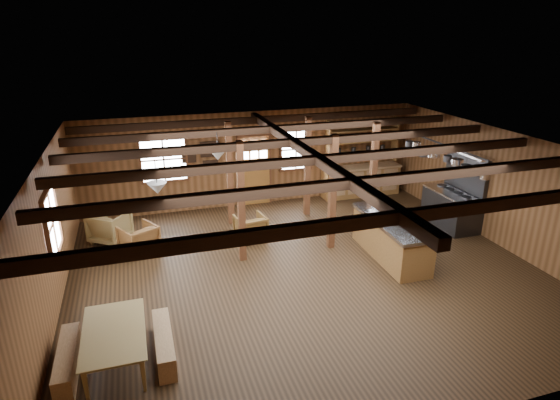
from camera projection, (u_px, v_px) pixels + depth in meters
name	position (u px, v px, depth m)	size (l,w,h in m)	color
room	(308.00, 213.00, 9.81)	(10.04, 9.04, 2.84)	black
ceiling_joists	(306.00, 151.00, 9.52)	(9.80, 8.82, 0.18)	black
timber_posts	(298.00, 181.00, 11.81)	(3.95, 2.35, 2.80)	#492414
back_door	(255.00, 176.00, 13.97)	(1.02, 0.08, 2.15)	brown
window_back_left	(164.00, 160.00, 12.99)	(1.32, 0.06, 1.32)	white
window_back_right	(296.00, 149.00, 14.09)	(1.02, 0.06, 1.32)	white
window_left	(52.00, 223.00, 8.78)	(0.14, 1.24, 1.32)	white
notice_boards	(203.00, 155.00, 13.28)	(1.08, 0.03, 0.90)	silver
back_counter	(361.00, 177.00, 14.80)	(2.55, 0.60, 2.45)	brown
pendant_lamps	(191.00, 170.00, 9.77)	(1.86, 2.36, 0.66)	#2F2F31
pot_rack	(441.00, 156.00, 10.71)	(0.39, 3.00, 0.45)	#2F2F31
kitchen_island	(391.00, 238.00, 10.80)	(0.95, 2.52, 1.20)	brown
step_stool	(412.00, 242.00, 11.22)	(0.46, 0.32, 0.40)	brown
commercial_range	(454.00, 203.00, 12.48)	(0.85, 1.66, 2.05)	#2F2F31
dining_table	(118.00, 347.00, 7.40)	(1.71, 0.95, 0.60)	olive
bench_wall	(68.00, 361.00, 7.22)	(0.28, 1.48, 0.41)	brown
bench_aisle	(164.00, 343.00, 7.63)	(0.28, 1.48, 0.41)	brown
armchair_a	(139.00, 239.00, 11.05)	(0.75, 0.77, 0.70)	brown
armchair_b	(251.00, 228.00, 11.73)	(0.70, 0.72, 0.66)	brown
armchair_c	(110.00, 227.00, 11.65)	(0.82, 0.84, 0.77)	olive
counter_pot	(377.00, 202.00, 11.48)	(0.28, 0.28, 0.17)	silver
bowl	(370.00, 212.00, 10.97)	(0.25, 0.25, 0.06)	silver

